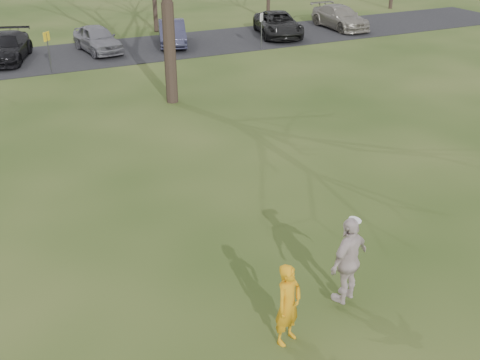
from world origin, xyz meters
name	(u,v)px	position (x,y,z in m)	size (l,w,h in m)	color
ground	(323,320)	(0.00, 0.00, 0.00)	(120.00, 120.00, 0.00)	#1E380F
parking_strip	(80,56)	(0.00, 25.00, 0.02)	(62.00, 6.50, 0.04)	black
player_defender	(288,305)	(-0.97, -0.18, 0.88)	(0.64, 0.42, 1.76)	orange
car_3	(7,47)	(-3.71, 25.52, 0.75)	(2.00, 4.91, 1.43)	black
car_4	(97,39)	(1.17, 25.36, 0.78)	(1.76, 4.37, 1.49)	slate
car_5	(172,33)	(5.60, 25.13, 0.76)	(1.52, 4.37, 1.44)	#31314A
car_6	(278,24)	(12.62, 24.69, 0.78)	(2.45, 5.32, 1.48)	black
car_7	(340,17)	(17.57, 24.96, 0.78)	(2.07, 5.10, 1.48)	gray
catching_play	(349,260)	(0.71, 0.23, 1.16)	(1.26, 0.87, 1.99)	beige
sign_yellow	(48,45)	(-2.00, 22.00, 1.45)	(0.35, 0.35, 2.08)	#47474C
sign_white	(262,24)	(10.00, 22.00, 1.45)	(0.35, 0.35, 2.08)	#47474C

